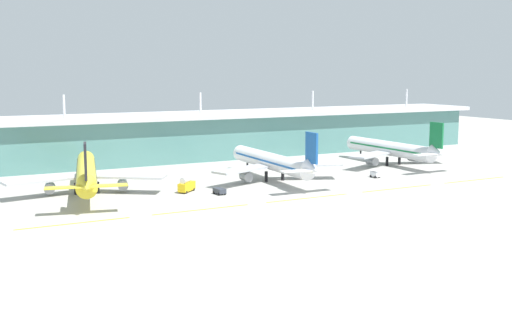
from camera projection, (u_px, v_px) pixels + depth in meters
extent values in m
plane|color=#A8A59E|center=(321.00, 199.00, 182.84)|extent=(600.00, 600.00, 0.00)
cube|color=slate|center=(196.00, 138.00, 268.45)|extent=(280.00, 28.00, 17.82)
cube|color=silver|center=(196.00, 115.00, 267.08)|extent=(288.00, 34.00, 1.80)
cylinder|color=silver|center=(64.00, 106.00, 235.97)|extent=(0.90, 0.90, 9.00)
cylinder|color=silver|center=(200.00, 103.00, 261.39)|extent=(0.90, 0.90, 9.00)
cylinder|color=silver|center=(313.00, 100.00, 286.82)|extent=(0.90, 0.90, 9.00)
cylinder|color=silver|center=(407.00, 98.00, 312.24)|extent=(0.90, 0.90, 9.00)
cylinder|color=yellow|center=(86.00, 172.00, 191.94)|extent=(17.80, 58.69, 5.80)
cone|color=yellow|center=(86.00, 158.00, 221.89)|extent=(6.22, 5.05, 5.51)
cone|color=yellow|center=(86.00, 186.00, 160.86)|extent=(6.19, 7.50, 5.72)
cube|color=black|center=(85.00, 161.00, 160.91)|extent=(2.01, 6.41, 9.50)
cube|color=yellow|center=(64.00, 188.00, 159.92)|extent=(10.45, 5.19, 0.36)
cube|color=yellow|center=(108.00, 185.00, 162.81)|extent=(10.45, 5.19, 0.36)
cube|color=#B7BABF|center=(45.00, 180.00, 184.74)|extent=(24.82, 10.90, 0.70)
cylinder|color=gray|center=(50.00, 188.00, 186.83)|extent=(4.06, 5.06, 3.20)
cube|color=#B7BABF|center=(127.00, 176.00, 191.05)|extent=(23.71, 19.03, 0.70)
cylinder|color=gray|center=(123.00, 185.00, 192.50)|extent=(4.06, 5.06, 3.20)
cylinder|color=black|center=(87.00, 175.00, 213.63)|extent=(0.70, 0.70, 3.60)
cylinder|color=black|center=(76.00, 189.00, 188.89)|extent=(1.10, 1.10, 3.60)
cylinder|color=black|center=(98.00, 188.00, 190.57)|extent=(1.10, 1.10, 3.60)
cube|color=black|center=(86.00, 170.00, 191.88)|extent=(16.62, 52.95, 0.60)
cylinder|color=white|center=(271.00, 161.00, 214.35)|extent=(6.99, 50.72, 5.80)
cone|color=white|center=(238.00, 152.00, 238.66)|extent=(5.60, 4.13, 5.51)
cone|color=white|center=(313.00, 169.00, 188.99)|extent=(5.08, 6.74, 5.72)
cube|color=#19519E|center=(312.00, 148.00, 188.98)|extent=(0.85, 6.41, 9.50)
cube|color=white|center=(297.00, 171.00, 187.08)|extent=(10.07, 3.43, 0.36)
cube|color=white|center=(327.00, 168.00, 191.85)|extent=(10.07, 3.43, 0.36)
cube|color=#B7BABF|center=(245.00, 169.00, 205.40)|extent=(24.86, 14.83, 0.70)
cylinder|color=gray|center=(246.00, 176.00, 207.59)|extent=(3.31, 4.57, 3.20)
cube|color=#B7BABF|center=(307.00, 164.00, 215.80)|extent=(24.73, 15.76, 0.70)
cylinder|color=gray|center=(302.00, 172.00, 216.95)|extent=(3.31, 4.57, 3.20)
cylinder|color=black|center=(247.00, 167.00, 231.91)|extent=(0.70, 0.70, 3.60)
cylinder|color=black|center=(266.00, 177.00, 210.95)|extent=(1.10, 1.10, 3.60)
cylinder|color=black|center=(283.00, 175.00, 213.73)|extent=(1.10, 1.10, 3.60)
cube|color=#19519E|center=(271.00, 160.00, 214.30)|extent=(6.91, 45.66, 0.60)
cylinder|color=silver|center=(389.00, 148.00, 250.71)|extent=(6.71, 48.32, 5.80)
cone|color=silver|center=(350.00, 142.00, 273.45)|extent=(5.58, 4.10, 5.51)
cone|color=silver|center=(438.00, 153.00, 226.92)|extent=(5.05, 6.72, 5.72)
cube|color=#146B38|center=(436.00, 135.00, 226.89)|extent=(0.82, 6.41, 9.50)
cube|color=silver|center=(425.00, 154.00, 224.80)|extent=(10.06, 3.39, 0.36)
cube|color=silver|center=(448.00, 152.00, 229.98)|extent=(10.06, 3.39, 0.36)
cube|color=#B7BABF|center=(372.00, 155.00, 241.39)|extent=(24.74, 15.67, 0.70)
cylinder|color=gray|center=(372.00, 161.00, 243.60)|extent=(3.28, 4.56, 3.20)
cube|color=#B7BABF|center=(419.00, 151.00, 252.68)|extent=(24.85, 14.92, 0.70)
cylinder|color=gray|center=(414.00, 158.00, 253.77)|extent=(3.28, 4.56, 3.20)
cylinder|color=black|center=(361.00, 155.00, 267.12)|extent=(0.70, 0.70, 3.60)
cylinder|color=black|center=(387.00, 161.00, 247.25)|extent=(1.10, 1.10, 3.60)
cylinder|color=black|center=(399.00, 160.00, 250.26)|extent=(1.10, 1.10, 3.60)
cube|color=#146B38|center=(389.00, 147.00, 250.65)|extent=(6.66, 43.50, 0.60)
cube|color=yellow|center=(74.00, 224.00, 152.73)|extent=(28.00, 0.70, 0.04)
cube|color=yellow|center=(202.00, 210.00, 168.17)|extent=(28.00, 0.70, 0.04)
cube|color=yellow|center=(308.00, 198.00, 183.61)|extent=(28.00, 0.70, 0.04)
cube|color=yellow|center=(398.00, 188.00, 199.04)|extent=(28.00, 0.70, 0.04)
cube|color=yellow|center=(475.00, 180.00, 214.48)|extent=(28.00, 0.70, 0.04)
cube|color=gold|center=(187.00, 186.00, 192.97)|extent=(7.10, 6.74, 2.60)
cylinder|color=silver|center=(185.00, 180.00, 191.92)|extent=(4.32, 4.16, 2.00)
cylinder|color=black|center=(187.00, 189.00, 195.90)|extent=(0.90, 0.86, 0.90)
cylinder|color=black|center=(194.00, 189.00, 195.07)|extent=(0.90, 0.86, 0.90)
cylinder|color=black|center=(180.00, 192.00, 191.24)|extent=(0.90, 0.86, 0.90)
cylinder|color=black|center=(186.00, 192.00, 190.41)|extent=(0.90, 0.86, 0.90)
cube|color=silver|center=(375.00, 174.00, 219.46)|extent=(2.00, 3.70, 1.60)
cube|color=silver|center=(375.00, 171.00, 219.30)|extent=(1.98, 3.34, 0.16)
cylinder|color=black|center=(371.00, 176.00, 220.24)|extent=(0.40, 0.92, 0.90)
cylinder|color=black|center=(374.00, 176.00, 221.05)|extent=(0.40, 0.92, 0.90)
cylinder|color=black|center=(376.00, 177.00, 218.09)|extent=(0.40, 0.92, 0.90)
cylinder|color=black|center=(379.00, 177.00, 218.91)|extent=(0.40, 0.92, 0.90)
cube|color=#333842|center=(219.00, 191.00, 189.34)|extent=(2.85, 4.63, 1.40)
cylinder|color=black|center=(225.00, 193.00, 188.75)|extent=(0.44, 0.93, 0.90)
cylinder|color=black|center=(219.00, 194.00, 187.57)|extent=(0.44, 0.93, 0.90)
cylinder|color=black|center=(220.00, 192.00, 191.30)|extent=(0.44, 0.93, 0.90)
cylinder|color=black|center=(214.00, 192.00, 190.12)|extent=(0.44, 0.93, 0.90)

